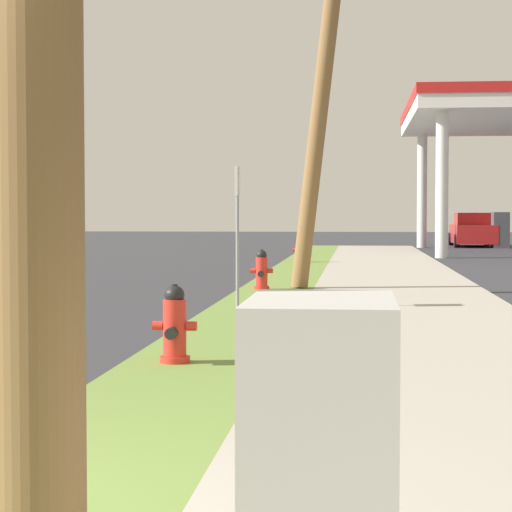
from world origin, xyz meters
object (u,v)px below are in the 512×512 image
fire_hydrant_third (300,251)px  utility_pole_midground (331,15)px  fire_hydrant_nearest (175,328)px  street_sign_post (237,207)px  fire_hydrant_second (262,272)px  utility_cabinet (321,498)px  car_red_by_near_pump (473,231)px

fire_hydrant_third → utility_pole_midground: size_ratio=0.07×
fire_hydrant_nearest → utility_pole_midground: 10.92m
fire_hydrant_third → street_sign_post: size_ratio=0.35×
fire_hydrant_second → fire_hydrant_nearest: bearing=-89.7°
utility_cabinet → car_red_by_near_pump: (5.45, 43.91, 0.07)m
fire_hydrant_second → car_red_by_near_pump: 29.44m
utility_cabinet → street_sign_post: street_sign_post is taller
utility_pole_midground → car_red_by_near_pump: 28.96m
utility_cabinet → street_sign_post: 11.95m
fire_hydrant_nearest → utility_cabinet: size_ratio=0.65×
fire_hydrant_nearest → utility_pole_midground: utility_pole_midground is taller
car_red_by_near_pump → utility_cabinet: bearing=-97.1°
street_sign_post → car_red_by_near_pump: (7.14, 32.12, -0.91)m
utility_pole_midground → utility_cabinet: bearing=-88.5°
fire_hydrant_second → car_red_by_near_pump: bearing=76.0°
fire_hydrant_nearest → car_red_by_near_pump: size_ratio=0.16×
fire_hydrant_third → street_sign_post: bearing=-90.5°
fire_hydrant_third → utility_pole_midground: bearing=-83.4°
fire_hydrant_nearest → utility_cabinet: 6.41m
fire_hydrant_nearest → utility_pole_midground: (1.20, 9.73, 4.83)m
fire_hydrant_third → utility_cabinet: 25.95m
utility_cabinet → car_red_by_near_pump: bearing=82.9°
street_sign_post → fire_hydrant_third: bearing=89.5°
utility_pole_midground → street_sign_post: (-1.28, -4.13, -3.64)m
fire_hydrant_nearest → fire_hydrant_second: 9.15m
car_red_by_near_pump → street_sign_post: bearing=-102.5°
fire_hydrant_second → street_sign_post: bearing=-90.4°
fire_hydrant_nearest → fire_hydrant_second: same height
fire_hydrant_nearest → car_red_by_near_pump: bearing=79.4°
fire_hydrant_second → utility_cabinet: 15.44m
utility_cabinet → car_red_by_near_pump: 44.25m
utility_pole_midground → fire_hydrant_second: bearing=-155.3°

